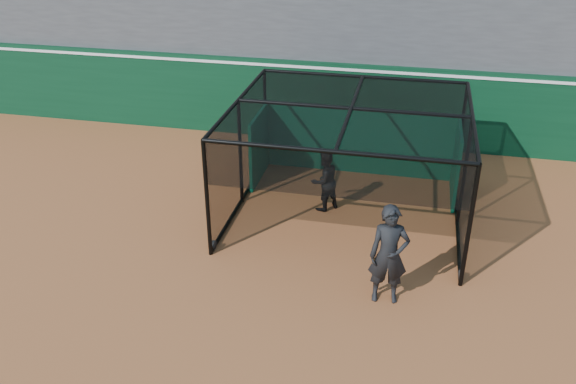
# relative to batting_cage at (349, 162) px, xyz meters

# --- Properties ---
(ground) EXTENTS (120.00, 120.00, 0.00)m
(ground) POSITION_rel_batting_cage_xyz_m (-1.12, -3.86, -1.37)
(ground) COLOR brown
(ground) RESTS_ON ground
(outfield_wall) EXTENTS (50.00, 0.50, 2.50)m
(outfield_wall) POSITION_rel_batting_cage_xyz_m (-1.12, 4.64, -0.08)
(outfield_wall) COLOR #09351D
(outfield_wall) RESTS_ON ground
(batting_cage) EXTENTS (5.50, 5.13, 2.75)m
(batting_cage) POSITION_rel_batting_cage_xyz_m (0.00, 0.00, 0.00)
(batting_cage) COLOR black
(batting_cage) RESTS_ON ground
(batter) EXTENTS (0.96, 0.96, 1.57)m
(batter) POSITION_rel_batting_cage_xyz_m (-0.58, 0.07, -0.58)
(batter) COLOR black
(batter) RESTS_ON ground
(on_deck_player) EXTENTS (0.82, 0.60, 2.09)m
(on_deck_player) POSITION_rel_batting_cage_xyz_m (1.21, -3.33, -0.33)
(on_deck_player) COLOR black
(on_deck_player) RESTS_ON ground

